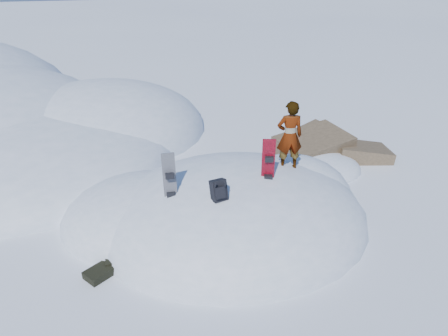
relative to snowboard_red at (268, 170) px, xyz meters
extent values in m
plane|color=white|center=(-0.74, 0.37, -1.64)|extent=(120.00, 120.00, 0.00)
ellipsoid|color=white|center=(-0.74, 0.37, -1.64)|extent=(7.00, 6.00, 3.00)
ellipsoid|color=white|center=(-2.94, 0.97, -1.64)|extent=(4.40, 4.00, 2.20)
ellipsoid|color=white|center=(1.06, 1.17, -1.64)|extent=(3.60, 3.20, 2.50)
ellipsoid|color=white|center=(-6.74, 5.37, -1.64)|extent=(10.00, 9.00, 2.80)
ellipsoid|color=white|center=(-4.24, 7.87, -1.64)|extent=(8.00, 8.00, 3.60)
ellipsoid|color=white|center=(-6.24, 4.37, -1.64)|extent=(6.00, 5.00, 1.80)
cube|color=brown|center=(2.86, 3.77, -1.54)|extent=(2.82, 2.41, 1.62)
cube|color=brown|center=(4.46, 3.37, -1.74)|extent=(2.16, 1.80, 1.33)
cube|color=brown|center=(3.46, 4.97, -1.64)|extent=(2.08, 2.01, 1.10)
ellipsoid|color=white|center=(2.46, 2.77, -1.64)|extent=(3.20, 2.40, 1.00)
cube|color=red|center=(0.00, 0.02, -0.02)|extent=(0.34, 0.21, 1.67)
cube|color=black|center=(0.00, -0.05, 0.31)|extent=(0.22, 0.17, 0.14)
cube|color=black|center=(0.00, -0.05, -0.19)|extent=(0.22, 0.17, 0.14)
cube|color=black|center=(-2.36, -0.05, -0.17)|extent=(0.31, 0.32, 1.61)
cube|color=black|center=(-2.36, -0.11, 0.16)|extent=(0.20, 0.14, 0.15)
cube|color=black|center=(-2.36, -0.11, -0.33)|extent=(0.20, 0.14, 0.15)
cube|color=black|center=(-1.34, -0.61, -0.06)|extent=(0.41, 0.42, 0.52)
cube|color=black|center=(-1.34, -0.76, -0.04)|extent=(0.27, 0.22, 0.28)
cylinder|color=black|center=(-1.44, -0.73, 0.07)|extent=(0.04, 0.19, 0.35)
cylinder|color=black|center=(-1.23, -0.73, 0.07)|extent=(0.04, 0.19, 0.35)
cube|color=black|center=(-4.07, -1.03, -1.55)|extent=(0.76, 0.72, 0.17)
cube|color=black|center=(-3.78, -0.83, -1.47)|extent=(0.35, 0.25, 0.12)
imported|color=slate|center=(0.76, 0.69, 0.53)|extent=(0.70, 0.49, 1.82)
camera|label=1|loc=(-3.05, -8.88, 4.71)|focal=35.00mm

